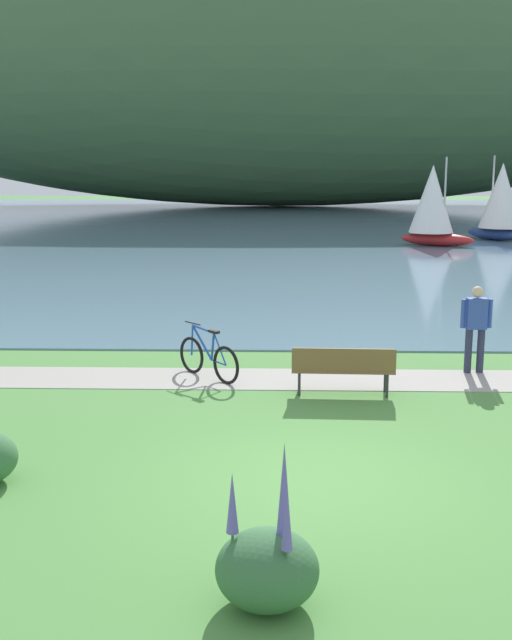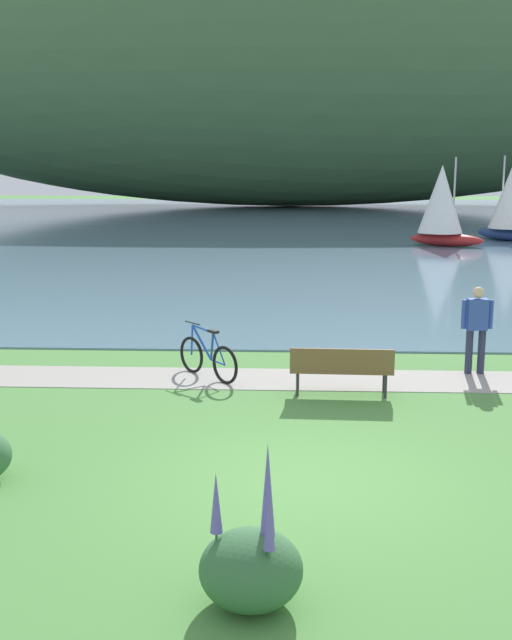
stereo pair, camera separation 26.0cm
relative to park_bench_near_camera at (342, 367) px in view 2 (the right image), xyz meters
name	(u,v)px [view 2 (the right image)]	position (x,y,z in m)	size (l,w,h in m)	color
ground_plane	(303,483)	(-0.73, -3.87, -0.52)	(200.00, 200.00, 0.00)	#518E42
bay_water	(294,222)	(-0.73, 43.23, -0.50)	(180.00, 80.00, 0.04)	#6B8EA8
distant_hillside	(290,67)	(-1.15, 66.96, 13.18)	(93.57, 28.00, 27.32)	#42663D
shoreline_path	(299,379)	(-0.73, 1.00, -0.52)	(60.00, 1.50, 0.01)	#A39E93
park_bench_near_camera	(342,367)	(0.00, 0.00, 0.00)	(1.81, 0.53, 0.88)	brown
bicycle_beside_path	(208,358)	(-2.46, 1.04, -0.12)	(1.26, 1.33, 1.01)	black
person_at_shoreline	(477,325)	(2.68, 1.59, 0.46)	(0.61, 0.24, 1.71)	#282D47
echium_bush_beside_closest	(251,566)	(-1.23, -6.68, -0.14)	(0.95, 0.95, 1.56)	#386B3D
sailboat_toward_hillside	(442,204)	(6.62, 26.28, 1.59)	(3.81, 3.00, 4.40)	#B22323
sailboat_far_off	(511,201)	(10.84, 29.29, 1.65)	(3.21, 3.87, 4.53)	navy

